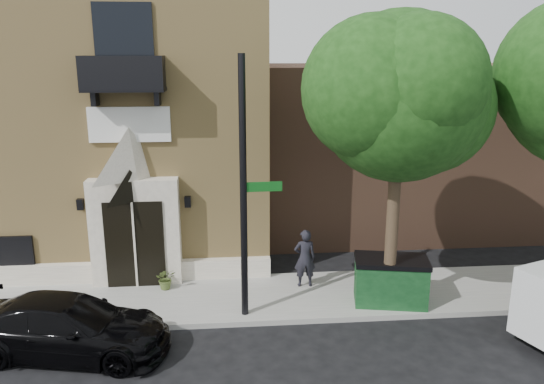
{
  "coord_description": "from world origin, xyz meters",
  "views": [
    {
      "loc": [
        1.7,
        -12.38,
        6.87
      ],
      "look_at": [
        2.98,
        2.0,
        3.07
      ],
      "focal_mm": 35.0,
      "sensor_mm": 36.0,
      "label": 1
    }
  ],
  "objects_px": {
    "fire_hydrant": "(414,296)",
    "pedestrian_near": "(305,258)",
    "black_sedan": "(69,327)",
    "street_sign": "(244,191)",
    "dumpster": "(391,280)"
  },
  "relations": [
    {
      "from": "dumpster",
      "to": "black_sedan",
      "type": "bearing_deg",
      "value": -157.75
    },
    {
      "from": "street_sign",
      "to": "fire_hydrant",
      "type": "xyz_separation_m",
      "value": [
        4.54,
        -0.11,
        -3.02
      ]
    },
    {
      "from": "fire_hydrant",
      "to": "pedestrian_near",
      "type": "height_order",
      "value": "pedestrian_near"
    },
    {
      "from": "fire_hydrant",
      "to": "dumpster",
      "type": "bearing_deg",
      "value": 141.92
    },
    {
      "from": "street_sign",
      "to": "pedestrian_near",
      "type": "bearing_deg",
      "value": 39.32
    },
    {
      "from": "fire_hydrant",
      "to": "pedestrian_near",
      "type": "bearing_deg",
      "value": 148.27
    },
    {
      "from": "dumpster",
      "to": "pedestrian_near",
      "type": "relative_size",
      "value": 1.23
    },
    {
      "from": "black_sedan",
      "to": "pedestrian_near",
      "type": "xyz_separation_m",
      "value": [
        5.99,
        2.9,
        0.34
      ]
    },
    {
      "from": "fire_hydrant",
      "to": "dumpster",
      "type": "distance_m",
      "value": 0.73
    },
    {
      "from": "black_sedan",
      "to": "dumpster",
      "type": "height_order",
      "value": "dumpster"
    },
    {
      "from": "black_sedan",
      "to": "dumpster",
      "type": "relative_size",
      "value": 2.2
    },
    {
      "from": "street_sign",
      "to": "dumpster",
      "type": "height_order",
      "value": "street_sign"
    },
    {
      "from": "street_sign",
      "to": "fire_hydrant",
      "type": "distance_m",
      "value": 5.45
    },
    {
      "from": "black_sedan",
      "to": "fire_hydrant",
      "type": "height_order",
      "value": "black_sedan"
    },
    {
      "from": "black_sedan",
      "to": "street_sign",
      "type": "distance_m",
      "value": 5.23
    }
  ]
}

